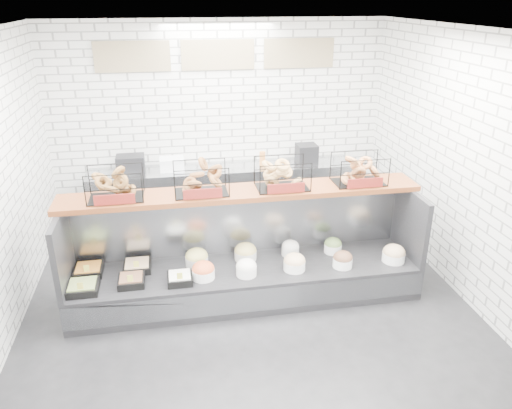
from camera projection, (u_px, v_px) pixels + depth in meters
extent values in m
plane|color=black|center=(250.00, 310.00, 5.66)|extent=(5.50, 5.50, 0.00)
cube|color=silver|center=(220.00, 123.00, 7.56)|extent=(5.00, 0.02, 3.00)
cube|color=silver|center=(474.00, 172.00, 5.48)|extent=(0.02, 5.50, 3.00)
cube|color=white|center=(249.00, 31.00, 4.48)|extent=(5.00, 5.50, 0.02)
cube|color=tan|center=(132.00, 57.00, 6.95)|extent=(1.05, 0.03, 0.42)
cube|color=tan|center=(218.00, 55.00, 7.14)|extent=(1.05, 0.03, 0.42)
cube|color=tan|center=(299.00, 53.00, 7.34)|extent=(1.05, 0.03, 0.42)
cube|color=black|center=(246.00, 281.00, 5.85)|extent=(4.00, 0.90, 0.40)
cube|color=#93969B|center=(252.00, 300.00, 5.45)|extent=(4.00, 0.03, 0.28)
cube|color=#93969B|center=(240.00, 220.00, 5.99)|extent=(4.00, 0.08, 0.80)
cube|color=black|center=(63.00, 250.00, 5.29)|extent=(0.06, 0.90, 0.80)
cube|color=black|center=(409.00, 222.00, 5.94)|extent=(0.06, 0.90, 0.80)
cube|color=black|center=(83.00, 288.00, 5.28)|extent=(0.32, 0.32, 0.08)
cube|color=olive|center=(82.00, 285.00, 5.26)|extent=(0.28, 0.28, 0.04)
cube|color=#CFC848|center=(80.00, 286.00, 5.14)|extent=(0.06, 0.01, 0.08)
cube|color=black|center=(89.00, 271.00, 5.60)|extent=(0.31, 0.31, 0.08)
cube|color=orange|center=(88.00, 268.00, 5.59)|extent=(0.26, 0.26, 0.04)
cube|color=#CFC848|center=(86.00, 268.00, 5.47)|extent=(0.06, 0.01, 0.08)
cube|color=black|center=(131.00, 281.00, 5.40)|extent=(0.28, 0.28, 0.08)
cube|color=brown|center=(131.00, 278.00, 5.39)|extent=(0.24, 0.24, 0.04)
cube|color=#CFC848|center=(130.00, 279.00, 5.28)|extent=(0.06, 0.01, 0.08)
cube|color=black|center=(137.00, 266.00, 5.69)|extent=(0.31, 0.31, 0.08)
cube|color=#D9B385|center=(137.00, 264.00, 5.67)|extent=(0.26, 0.26, 0.04)
cube|color=#CFC848|center=(136.00, 264.00, 5.55)|extent=(0.06, 0.01, 0.08)
cube|color=black|center=(180.00, 279.00, 5.44)|extent=(0.27, 0.27, 0.08)
cube|color=white|center=(180.00, 276.00, 5.43)|extent=(0.23, 0.23, 0.04)
cube|color=#CFC848|center=(180.00, 276.00, 5.32)|extent=(0.06, 0.01, 0.08)
cylinder|color=white|center=(203.00, 274.00, 5.51)|extent=(0.25, 0.25, 0.11)
ellipsoid|color=#DC5B2E|center=(203.00, 269.00, 5.49)|extent=(0.25, 0.25, 0.17)
cylinder|color=white|center=(197.00, 261.00, 5.78)|extent=(0.27, 0.27, 0.11)
ellipsoid|color=#DAD26F|center=(197.00, 256.00, 5.76)|extent=(0.26, 0.26, 0.18)
cylinder|color=white|center=(246.00, 271.00, 5.57)|extent=(0.23, 0.23, 0.11)
ellipsoid|color=white|center=(246.00, 266.00, 5.55)|extent=(0.23, 0.23, 0.16)
cylinder|color=white|center=(245.00, 255.00, 5.91)|extent=(0.27, 0.27, 0.11)
ellipsoid|color=#D3BF6C|center=(245.00, 250.00, 5.88)|extent=(0.26, 0.26, 0.18)
cylinder|color=white|center=(294.00, 265.00, 5.68)|extent=(0.25, 0.25, 0.11)
ellipsoid|color=#D8AF85|center=(295.00, 261.00, 5.66)|extent=(0.25, 0.25, 0.17)
cylinder|color=white|center=(290.00, 251.00, 6.01)|extent=(0.21, 0.21, 0.11)
ellipsoid|color=silver|center=(290.00, 246.00, 5.98)|extent=(0.21, 0.21, 0.15)
cylinder|color=white|center=(342.00, 262.00, 5.75)|extent=(0.23, 0.23, 0.11)
ellipsoid|color=brown|center=(343.00, 258.00, 5.72)|extent=(0.22, 0.22, 0.16)
cylinder|color=white|center=(333.00, 248.00, 6.07)|extent=(0.21, 0.21, 0.11)
ellipsoid|color=olive|center=(333.00, 244.00, 6.04)|extent=(0.21, 0.21, 0.15)
cylinder|color=white|center=(393.00, 257.00, 5.87)|extent=(0.27, 0.27, 0.11)
ellipsoid|color=tan|center=(394.00, 252.00, 5.84)|extent=(0.26, 0.26, 0.18)
cube|color=#532611|center=(242.00, 193.00, 5.65)|extent=(4.10, 0.50, 0.06)
cube|color=black|center=(115.00, 184.00, 5.34)|extent=(0.60, 0.38, 0.34)
cube|color=maroon|center=(115.00, 200.00, 5.20)|extent=(0.42, 0.02, 0.11)
cube|color=black|center=(201.00, 179.00, 5.49)|extent=(0.60, 0.38, 0.34)
cube|color=maroon|center=(203.00, 194.00, 5.35)|extent=(0.42, 0.02, 0.11)
cube|color=black|center=(282.00, 174.00, 5.64)|extent=(0.60, 0.38, 0.34)
cube|color=maroon|center=(286.00, 188.00, 5.50)|extent=(0.42, 0.02, 0.11)
cube|color=black|center=(359.00, 169.00, 5.79)|extent=(0.60, 0.38, 0.34)
cube|color=maroon|center=(365.00, 183.00, 5.65)|extent=(0.42, 0.02, 0.11)
cube|color=#93969B|center=(224.00, 195.00, 7.68)|extent=(4.00, 0.60, 0.90)
cube|color=black|center=(131.00, 164.00, 7.28)|extent=(0.40, 0.30, 0.24)
cube|color=silver|center=(172.00, 164.00, 7.36)|extent=(0.35, 0.28, 0.18)
cylinder|color=orange|center=(262.00, 159.00, 7.52)|extent=(0.09, 0.09, 0.22)
cube|color=black|center=(307.00, 154.00, 7.61)|extent=(0.30, 0.30, 0.30)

